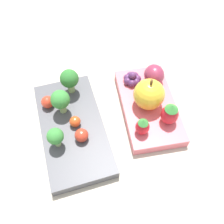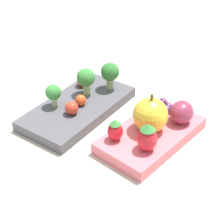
{
  "view_description": "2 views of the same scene",
  "coord_description": "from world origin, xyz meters",
  "px_view_note": "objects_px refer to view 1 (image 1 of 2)",
  "views": [
    {
      "loc": [
        -0.25,
        0.09,
        0.42
      ],
      "look_at": [
        -0.0,
        0.0,
        0.03
      ],
      "focal_mm": 40.0,
      "sensor_mm": 36.0,
      "label": 1
    },
    {
      "loc": [
        -0.46,
        -0.29,
        0.4
      ],
      "look_at": [
        -0.0,
        0.0,
        0.03
      ],
      "focal_mm": 60.0,
      "sensor_mm": 36.0,
      "label": 2
    }
  ],
  "objects_px": {
    "broccoli_floret_1": "(60,100)",
    "cherry_tomato_0": "(82,135)",
    "plum": "(154,75)",
    "broccoli_floret_0": "(69,79)",
    "apple": "(149,94)",
    "strawberry_1": "(143,126)",
    "grape_cluster": "(132,79)",
    "strawberry_0": "(170,114)",
    "bento_box_savoury": "(73,129)",
    "cherry_tomato_1": "(76,123)",
    "bento_box_fruit": "(149,108)",
    "cherry_tomato_2": "(48,102)",
    "broccoli_floret_2": "(55,137)"
  },
  "relations": [
    {
      "from": "broccoli_floret_1",
      "to": "cherry_tomato_2",
      "type": "xyz_separation_m",
      "value": [
        0.02,
        0.02,
        -0.02
      ]
    },
    {
      "from": "bento_box_savoury",
      "to": "strawberry_0",
      "type": "height_order",
      "value": "strawberry_0"
    },
    {
      "from": "broccoli_floret_2",
      "to": "plum",
      "type": "relative_size",
      "value": 1.0
    },
    {
      "from": "cherry_tomato_0",
      "to": "plum",
      "type": "height_order",
      "value": "plum"
    },
    {
      "from": "broccoli_floret_1",
      "to": "plum",
      "type": "bearing_deg",
      "value": -86.47
    },
    {
      "from": "grape_cluster",
      "to": "bento_box_fruit",
      "type": "bearing_deg",
      "value": -170.03
    },
    {
      "from": "cherry_tomato_1",
      "to": "plum",
      "type": "relative_size",
      "value": 0.47
    },
    {
      "from": "broccoli_floret_1",
      "to": "broccoli_floret_2",
      "type": "height_order",
      "value": "broccoli_floret_1"
    },
    {
      "from": "cherry_tomato_2",
      "to": "broccoli_floret_2",
      "type": "bearing_deg",
      "value": 179.93
    },
    {
      "from": "bento_box_fruit",
      "to": "strawberry_1",
      "type": "xyz_separation_m",
      "value": [
        -0.05,
        0.04,
        0.03
      ]
    },
    {
      "from": "broccoli_floret_1",
      "to": "cherry_tomato_0",
      "type": "xyz_separation_m",
      "value": [
        -0.07,
        -0.02,
        -0.02
      ]
    },
    {
      "from": "grape_cluster",
      "to": "broccoli_floret_1",
      "type": "bearing_deg",
      "value": 99.14
    },
    {
      "from": "strawberry_1",
      "to": "cherry_tomato_0",
      "type": "bearing_deg",
      "value": 78.38
    },
    {
      "from": "bento_box_savoury",
      "to": "cherry_tomato_2",
      "type": "bearing_deg",
      "value": 27.93
    },
    {
      "from": "bento_box_fruit",
      "to": "strawberry_0",
      "type": "xyz_separation_m",
      "value": [
        -0.04,
        -0.02,
        0.03
      ]
    },
    {
      "from": "cherry_tomato_0",
      "to": "bento_box_savoury",
      "type": "bearing_deg",
      "value": 19.62
    },
    {
      "from": "broccoli_floret_0",
      "to": "strawberry_0",
      "type": "distance_m",
      "value": 0.2
    },
    {
      "from": "grape_cluster",
      "to": "cherry_tomato_1",
      "type": "bearing_deg",
      "value": 115.79
    },
    {
      "from": "strawberry_0",
      "to": "grape_cluster",
      "type": "height_order",
      "value": "strawberry_0"
    },
    {
      "from": "strawberry_0",
      "to": "plum",
      "type": "height_order",
      "value": "strawberry_0"
    },
    {
      "from": "broccoli_floret_1",
      "to": "cherry_tomato_0",
      "type": "height_order",
      "value": "broccoli_floret_1"
    },
    {
      "from": "cherry_tomato_0",
      "to": "strawberry_1",
      "type": "distance_m",
      "value": 0.11
    },
    {
      "from": "bento_box_fruit",
      "to": "strawberry_1",
      "type": "distance_m",
      "value": 0.07
    },
    {
      "from": "bento_box_savoury",
      "to": "apple",
      "type": "distance_m",
      "value": 0.16
    },
    {
      "from": "broccoli_floret_0",
      "to": "broccoli_floret_1",
      "type": "bearing_deg",
      "value": 147.57
    },
    {
      "from": "strawberry_1",
      "to": "plum",
      "type": "height_order",
      "value": "same"
    },
    {
      "from": "strawberry_1",
      "to": "apple",
      "type": "bearing_deg",
      "value": -31.63
    },
    {
      "from": "apple",
      "to": "grape_cluster",
      "type": "xyz_separation_m",
      "value": [
        0.06,
        0.01,
        -0.02
      ]
    },
    {
      "from": "apple",
      "to": "strawberry_1",
      "type": "distance_m",
      "value": 0.07
    },
    {
      "from": "broccoli_floret_1",
      "to": "strawberry_1",
      "type": "height_order",
      "value": "broccoli_floret_1"
    },
    {
      "from": "broccoli_floret_1",
      "to": "cherry_tomato_0",
      "type": "bearing_deg",
      "value": -165.22
    },
    {
      "from": "broccoli_floret_0",
      "to": "cherry_tomato_0",
      "type": "relative_size",
      "value": 2.25
    },
    {
      "from": "broccoli_floret_2",
      "to": "broccoli_floret_1",
      "type": "bearing_deg",
      "value": -19.98
    },
    {
      "from": "broccoli_floret_1",
      "to": "plum",
      "type": "relative_size",
      "value": 1.23
    },
    {
      "from": "broccoli_floret_1",
      "to": "broccoli_floret_0",
      "type": "bearing_deg",
      "value": -32.43
    },
    {
      "from": "bento_box_savoury",
      "to": "broccoli_floret_1",
      "type": "relative_size",
      "value": 4.25
    },
    {
      "from": "grape_cluster",
      "to": "strawberry_0",
      "type": "bearing_deg",
      "value": -165.77
    },
    {
      "from": "strawberry_0",
      "to": "broccoli_floret_2",
      "type": "bearing_deg",
      "value": 84.68
    },
    {
      "from": "cherry_tomato_2",
      "to": "apple",
      "type": "relative_size",
      "value": 0.35
    },
    {
      "from": "broccoli_floret_2",
      "to": "cherry_tomato_0",
      "type": "relative_size",
      "value": 1.8
    },
    {
      "from": "cherry_tomato_2",
      "to": "strawberry_1",
      "type": "distance_m",
      "value": 0.19
    },
    {
      "from": "bento_box_fruit",
      "to": "cherry_tomato_2",
      "type": "height_order",
      "value": "cherry_tomato_2"
    },
    {
      "from": "apple",
      "to": "broccoli_floret_0",
      "type": "bearing_deg",
      "value": 59.31
    },
    {
      "from": "bento_box_fruit",
      "to": "strawberry_1",
      "type": "relative_size",
      "value": 5.18
    },
    {
      "from": "cherry_tomato_0",
      "to": "strawberry_0",
      "type": "bearing_deg",
      "value": -95.73
    },
    {
      "from": "broccoli_floret_2",
      "to": "broccoli_floret_0",
      "type": "bearing_deg",
      "value": -25.13
    },
    {
      "from": "broccoli_floret_0",
      "to": "cherry_tomato_1",
      "type": "height_order",
      "value": "broccoli_floret_0"
    },
    {
      "from": "cherry_tomato_1",
      "to": "apple",
      "type": "relative_size",
      "value": 0.3
    },
    {
      "from": "broccoli_floret_0",
      "to": "plum",
      "type": "bearing_deg",
      "value": -100.46
    },
    {
      "from": "apple",
      "to": "bento_box_savoury",
      "type": "bearing_deg",
      "value": 91.35
    }
  ]
}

